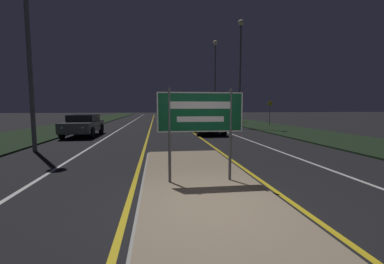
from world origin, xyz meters
TOP-DOWN VIEW (x-y plane):
  - ground_plane at (0.00, 0.00)m, footprint 160.00×160.00m
  - median_island at (0.00, 1.59)m, footprint 2.89×8.74m
  - verge_left at (-9.50, 20.00)m, footprint 5.00×100.00m
  - verge_right at (9.50, 20.00)m, footprint 5.00×100.00m
  - centre_line_yellow_left at (-1.64, 25.00)m, footprint 0.12×70.00m
  - centre_line_yellow_right at (1.64, 25.00)m, footprint 0.12×70.00m
  - lane_line_white_left at (-4.20, 25.00)m, footprint 0.12×70.00m
  - lane_line_white_right at (4.20, 25.00)m, footprint 0.12×70.00m
  - edge_line_white_left at (-7.20, 25.00)m, footprint 0.10×70.00m
  - edge_line_white_right at (7.20, 25.00)m, footprint 0.10×70.00m
  - highway_sign at (0.00, 1.58)m, footprint 2.09×0.07m
  - streetlight_left_near at (-6.31, 7.28)m, footprint 0.58×0.58m
  - streetlight_right_near at (6.18, 17.34)m, footprint 0.49×0.49m
  - streetlight_right_far at (6.53, 28.51)m, footprint 0.62×0.62m
  - car_receding_0 at (2.53, 13.28)m, footprint 1.94×4.33m
  - car_receding_1 at (2.38, 27.03)m, footprint 1.93×4.36m
  - car_approaching_0 at (-5.84, 13.05)m, footprint 1.95×4.36m
  - warning_sign at (10.23, 19.98)m, footprint 0.60×0.06m

SIDE VIEW (x-z plane):
  - ground_plane at x=0.00m, z-range 0.00..0.00m
  - centre_line_yellow_left at x=-1.64m, z-range 0.00..0.01m
  - centre_line_yellow_right at x=1.64m, z-range 0.00..0.01m
  - lane_line_white_left at x=-4.20m, z-range 0.00..0.01m
  - lane_line_white_right at x=4.20m, z-range 0.00..0.01m
  - edge_line_white_left at x=-7.20m, z-range 0.00..0.01m
  - edge_line_white_right at x=7.20m, z-range 0.00..0.01m
  - verge_left at x=-9.50m, z-range 0.00..0.08m
  - verge_right at x=9.50m, z-range 0.00..0.08m
  - median_island at x=0.00m, z-range -0.01..0.09m
  - car_receding_1 at x=2.38m, z-range 0.04..1.33m
  - car_approaching_0 at x=-5.84m, z-range 0.06..1.46m
  - car_receding_0 at x=2.53m, z-range 0.04..1.54m
  - warning_sign at x=10.23m, z-range 0.33..2.79m
  - highway_sign at x=0.00m, z-range 0.56..2.85m
  - streetlight_right_near at x=6.18m, z-range 1.15..10.47m
  - streetlight_left_near at x=-6.31m, z-range 1.59..10.63m
  - streetlight_right_far at x=6.53m, z-range 1.95..12.34m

